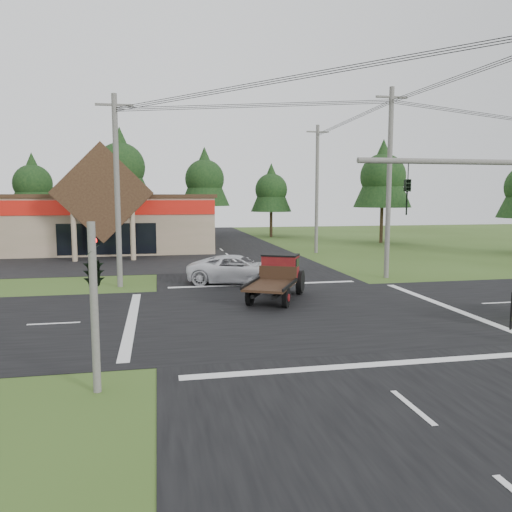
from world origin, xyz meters
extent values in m
plane|color=#374E1C|center=(0.00, 0.00, 0.00)|extent=(120.00, 120.00, 0.00)
cube|color=black|center=(0.00, 0.00, 0.01)|extent=(12.00, 120.00, 0.02)
cube|color=black|center=(0.00, 0.00, 0.01)|extent=(120.00, 12.00, 0.02)
cube|color=black|center=(-14.00, 19.00, 0.01)|extent=(28.00, 14.00, 0.02)
cube|color=gray|center=(-16.00, 30.00, 2.50)|extent=(30.00, 15.00, 5.00)
cube|color=#341F15|center=(-16.00, 30.00, 5.05)|extent=(30.40, 15.40, 0.30)
cube|color=#A8140C|center=(-16.00, 22.45, 4.10)|extent=(30.00, 0.12, 1.20)
cube|color=#341F15|center=(-10.00, 21.50, 5.30)|extent=(7.78, 4.00, 7.78)
cylinder|color=gray|center=(-12.20, 19.80, 2.00)|extent=(0.40, 0.40, 4.00)
cylinder|color=gray|center=(-7.80, 19.80, 2.00)|extent=(0.40, 0.40, 4.00)
cube|color=black|center=(-10.00, 22.48, 1.50)|extent=(8.00, 0.08, 2.60)
cylinder|color=#595651|center=(3.50, -7.50, 6.00)|extent=(8.00, 0.16, 0.16)
imported|color=black|center=(1.00, -7.50, 5.00)|extent=(0.16, 0.20, 1.00)
cylinder|color=#595651|center=(-7.50, -7.50, 2.20)|extent=(0.20, 0.20, 4.40)
imported|color=black|center=(-7.50, -7.30, 3.70)|extent=(0.53, 2.48, 1.00)
sphere|color=#FF0C0C|center=(-7.50, -7.15, 3.90)|extent=(0.18, 0.18, 0.18)
cylinder|color=#595651|center=(-8.00, 8.00, 5.25)|extent=(0.30, 0.30, 10.50)
cube|color=#595651|center=(-8.00, 8.00, 9.90)|extent=(2.00, 0.12, 0.12)
cylinder|color=#595651|center=(8.00, 8.00, 5.75)|extent=(0.30, 0.30, 11.50)
cube|color=#595651|center=(8.00, 8.00, 10.90)|extent=(2.00, 0.12, 0.12)
cylinder|color=#595651|center=(8.00, 22.00, 5.60)|extent=(0.30, 0.30, 11.20)
cube|color=#595651|center=(8.00, 22.00, 10.60)|extent=(2.00, 0.12, 0.12)
cylinder|color=#332316|center=(-20.00, 42.00, 1.75)|extent=(0.36, 0.36, 3.50)
cone|color=black|center=(-20.00, 42.00, 6.80)|extent=(5.60, 5.60, 6.60)
sphere|color=black|center=(-20.00, 42.00, 6.50)|extent=(4.40, 4.40, 4.40)
cylinder|color=#332316|center=(-10.00, 41.00, 2.27)|extent=(0.36, 0.36, 4.55)
cone|color=black|center=(-10.00, 41.00, 8.84)|extent=(7.28, 7.28, 8.58)
sphere|color=black|center=(-10.00, 41.00, 8.45)|extent=(5.72, 5.72, 5.72)
cylinder|color=#332316|center=(0.00, 42.00, 1.92)|extent=(0.36, 0.36, 3.85)
cone|color=black|center=(0.00, 42.00, 7.48)|extent=(6.16, 6.16, 7.26)
sphere|color=black|center=(0.00, 42.00, 7.15)|extent=(4.84, 4.84, 4.84)
cylinder|color=#332316|center=(8.00, 40.00, 1.57)|extent=(0.36, 0.36, 3.15)
cone|color=black|center=(8.00, 40.00, 6.12)|extent=(5.04, 5.04, 5.94)
sphere|color=black|center=(8.00, 40.00, 5.85)|extent=(3.96, 3.96, 3.96)
cylinder|color=#332316|center=(18.00, 30.00, 1.92)|extent=(0.36, 0.36, 3.85)
cone|color=black|center=(18.00, 30.00, 7.48)|extent=(6.16, 6.16, 7.26)
sphere|color=black|center=(18.00, 30.00, 7.15)|extent=(4.84, 4.84, 4.84)
imported|color=silver|center=(-1.32, 7.86, 0.81)|extent=(6.35, 4.16, 1.62)
camera|label=1|loc=(-5.88, -20.44, 5.03)|focal=35.00mm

